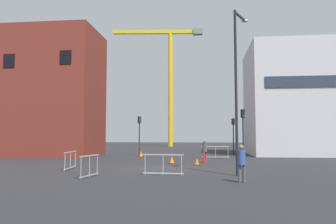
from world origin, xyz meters
TOP-DOWN VIEW (x-y plane):
  - ground at (0.00, 0.00)m, footprint 160.00×160.00m
  - brick_building at (-12.60, 11.22)m, footprint 9.21×6.65m
  - office_block at (13.37, 15.86)m, footprint 11.50×9.24m
  - construction_crane at (-3.96, 40.76)m, footprint 17.32×2.59m
  - streetlamp_tall at (4.49, -3.14)m, footprint 0.96×1.54m
  - traffic_light_near at (5.91, 15.74)m, footprint 0.39×0.33m
  - traffic_light_median at (-3.86, 12.62)m, footprint 0.36×0.38m
  - traffic_light_corner at (5.95, 7.08)m, footprint 0.35×0.39m
  - pedestrian_walking at (4.36, -5.73)m, footprint 0.34×0.34m
  - pedestrian_waiting at (2.79, 4.46)m, footprint 0.34×0.34m
  - safety_barrier_right_run at (-5.25, -1.27)m, footprint 0.41×2.52m
  - safety_barrier_rear at (0.65, -3.47)m, footprint 2.13×0.23m
  - safety_barrier_left_run at (3.77, 9.77)m, footprint 2.50×0.26m
  - safety_barrier_mid_span at (-2.81, -4.72)m, footprint 0.29×1.89m
  - traffic_cone_on_verge at (0.39, 3.60)m, footprint 0.52×0.52m
  - traffic_cone_striped at (2.24, 2.56)m, footprint 0.47×0.47m
  - traffic_cone_by_barrier at (-3.34, 10.90)m, footprint 0.57×0.57m

SIDE VIEW (x-z plane):
  - ground at x=0.00m, z-range 0.00..0.00m
  - traffic_cone_striped at x=2.24m, z-range -0.02..0.46m
  - traffic_cone_on_verge at x=0.39m, z-range -0.02..0.50m
  - traffic_cone_by_barrier at x=-3.34m, z-range -0.02..0.55m
  - safety_barrier_mid_span at x=-2.81m, z-range 0.02..1.10m
  - safety_barrier_rear at x=0.65m, z-range 0.02..1.10m
  - safety_barrier_left_run at x=3.77m, z-range 0.02..1.10m
  - safety_barrier_right_run at x=-5.25m, z-range 0.02..1.10m
  - pedestrian_walking at x=4.36m, z-range 0.13..1.75m
  - pedestrian_waiting at x=2.79m, z-range 0.14..1.83m
  - traffic_light_near at x=5.91m, z-range 0.68..4.59m
  - traffic_light_median at x=-3.86m, z-range 0.69..4.69m
  - traffic_light_corner at x=5.95m, z-range 0.71..4.91m
  - streetlamp_tall at x=4.49m, z-range 0.67..9.25m
  - office_block at x=13.37m, z-range 0.00..11.57m
  - brick_building at x=-12.60m, z-range 0.00..12.71m
  - construction_crane at x=-3.96m, z-range 3.72..26.36m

